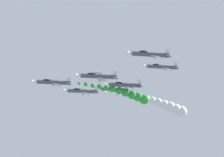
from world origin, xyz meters
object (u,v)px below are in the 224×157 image
airplane_lead (53,82)px  airplane_trailing (114,89)px  airplane_left_inner (98,76)px  airplane_left_outer (124,85)px  airplane_high_slot (162,67)px  airplane_right_inner (82,91)px  airplane_right_outer (150,54)px

airplane_lead → airplane_trailing: airplane_trailing is taller
airplane_left_inner → airplane_left_outer: airplane_left_inner is taller
airplane_left_inner → airplane_trailing: size_ratio=1.00×
airplane_left_inner → airplane_high_slot: bearing=-62.9°
airplane_left_outer → airplane_trailing: (21.99, -2.03, 2.78)m
airplane_left_inner → airplane_high_slot: 23.98m
airplane_right_inner → airplane_trailing: airplane_trailing is taller
airplane_trailing → airplane_high_slot: (-21.86, -9.18, 3.07)m
airplane_right_outer → airplane_high_slot: bearing=-27.1°
airplane_trailing → airplane_right_outer: bearing=179.0°
airplane_lead → airplane_left_outer: airplane_lead is taller
airplane_left_inner → airplane_left_outer: bearing=-42.2°
airplane_lead → airplane_right_outer: (-19.84, -21.06, 3.71)m
airplane_left_inner → airplane_trailing: 34.52m
airplane_lead → airplane_high_slot: bearing=-90.9°
airplane_trailing → airplane_high_slot: airplane_high_slot is taller
airplane_left_inner → airplane_high_slot: airplane_high_slot is taller
airplane_right_outer → airplane_high_slot: airplane_high_slot is taller
airplane_lead → airplane_high_slot: size_ratio=1.00×
airplane_lead → airplane_right_inner: 14.53m
airplane_high_slot → airplane_right_inner: bearing=61.9°
airplane_right_inner → airplane_high_slot: bearing=-118.1°
airplane_left_inner → airplane_right_inner: size_ratio=1.00×
airplane_left_outer → airplane_left_inner: bearing=137.8°
airplane_high_slot → airplane_lead: bearing=89.1°
airplane_right_inner → airplane_right_outer: 33.10m
airplane_trailing → airplane_high_slot: 23.90m
airplane_left_inner → airplane_trailing: airplane_trailing is taller
airplane_left_inner → airplane_high_slot: (10.56, -20.67, 6.04)m
airplane_trailing → airplane_left_outer: bearing=174.7°
airplane_left_outer → airplane_right_inner: bearing=41.5°
airplane_lead → airplane_left_outer: bearing=-91.7°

